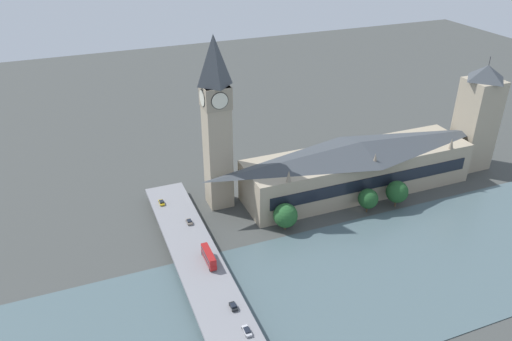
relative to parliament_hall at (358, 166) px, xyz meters
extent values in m
plane|color=#424442|center=(-15.79, 8.00, -11.98)|extent=(600.00, 600.00, 0.00)
cube|color=#4C6066|center=(-54.96, 8.00, -11.83)|extent=(66.34, 360.00, 0.30)
cube|color=tan|center=(0.06, 0.00, -2.51)|extent=(25.70, 106.19, 18.94)
cube|color=black|center=(-12.94, 0.00, -1.56)|extent=(0.40, 97.70, 5.68)
pyramid|color=#3D4247|center=(0.06, 0.00, 9.55)|extent=(25.19, 104.07, 5.18)
cone|color=gray|center=(-11.79, -40.35, 9.46)|extent=(2.20, 2.20, 5.00)
cone|color=gray|center=(-11.79, 0.00, 9.46)|extent=(2.20, 2.20, 5.00)
cone|color=gray|center=(-11.79, 40.35, 9.46)|extent=(2.20, 2.20, 5.00)
cube|color=tan|center=(11.90, 62.16, 15.16)|extent=(10.13, 10.13, 54.28)
cube|color=gray|center=(11.90, 62.16, 37.74)|extent=(10.73, 10.73, 9.11)
cylinder|color=black|center=(6.66, 62.16, 37.74)|extent=(0.50, 6.97, 6.97)
cylinder|color=silver|center=(6.55, 62.16, 37.74)|extent=(0.62, 6.46, 6.46)
cylinder|color=black|center=(17.13, 62.16, 37.74)|extent=(0.50, 6.97, 6.97)
cylinder|color=silver|center=(17.24, 62.16, 37.74)|extent=(0.62, 6.46, 6.46)
cylinder|color=black|center=(11.90, 56.92, 37.74)|extent=(6.97, 0.50, 6.97)
cylinder|color=silver|center=(11.90, 56.82, 37.74)|extent=(6.46, 0.62, 6.46)
cylinder|color=black|center=(11.90, 67.40, 37.74)|extent=(6.97, 0.50, 6.97)
cylinder|color=silver|center=(11.90, 67.50, 37.74)|extent=(6.46, 0.62, 6.46)
pyramid|color=#383D42|center=(11.90, 62.16, 52.29)|extent=(10.33, 10.33, 19.97)
cube|color=tan|center=(0.06, -64.77, 10.35)|extent=(15.35, 15.35, 44.66)
pyramid|color=#3D4247|center=(0.06, -64.77, 36.13)|extent=(15.35, 15.35, 6.91)
cylinder|color=#333338|center=(0.06, -64.77, 41.58)|extent=(0.30, 0.30, 4.00)
cube|color=slate|center=(-54.96, 83.47, -10.07)|extent=(3.00, 14.02, 3.83)
cube|color=slate|center=(2.67, 83.47, -10.07)|extent=(3.00, 14.02, 3.83)
cube|color=gray|center=(-54.96, 83.47, -7.55)|extent=(164.67, 16.50, 1.20)
cube|color=red|center=(-31.60, 80.22, -5.60)|extent=(11.41, 2.42, 1.87)
cube|color=black|center=(-31.60, 80.22, -5.23)|extent=(10.27, 2.48, 0.82)
cube|color=red|center=(-31.60, 80.22, -3.57)|extent=(11.18, 2.42, 2.19)
cube|color=black|center=(-31.60, 80.22, -3.46)|extent=(10.27, 2.48, 1.05)
cube|color=maroon|center=(-31.60, 80.22, -2.39)|extent=(11.07, 2.29, 0.16)
cylinder|color=black|center=(-26.73, 79.12, -6.43)|extent=(1.05, 0.28, 1.05)
cylinder|color=black|center=(-26.73, 81.32, -6.43)|extent=(1.05, 0.28, 1.05)
cylinder|color=black|center=(-36.36, 79.12, -6.43)|extent=(1.05, 0.28, 1.05)
cylinder|color=black|center=(-36.36, 81.32, -6.43)|extent=(1.05, 0.28, 1.05)
cube|color=slate|center=(-5.45, 80.39, -6.35)|extent=(3.91, 1.83, 0.71)
cube|color=black|center=(-5.56, 80.39, -5.76)|extent=(2.03, 1.65, 0.45)
cylinder|color=black|center=(-3.98, 79.56, -6.61)|extent=(0.70, 0.22, 0.70)
cylinder|color=black|center=(-3.98, 81.21, -6.61)|extent=(0.70, 0.22, 0.70)
cylinder|color=black|center=(-6.91, 79.56, -6.61)|extent=(0.70, 0.22, 0.70)
cylinder|color=black|center=(-6.91, 81.21, -6.61)|extent=(0.70, 0.22, 0.70)
cube|color=black|center=(-56.11, 79.69, -6.34)|extent=(3.86, 1.85, 0.72)
cube|color=black|center=(-56.22, 79.69, -5.72)|extent=(2.00, 1.66, 0.52)
cylinder|color=black|center=(-54.67, 78.86, -6.60)|extent=(0.70, 0.22, 0.70)
cylinder|color=black|center=(-54.67, 80.52, -6.60)|extent=(0.70, 0.22, 0.70)
cylinder|color=black|center=(-57.54, 78.86, -6.60)|extent=(0.70, 0.22, 0.70)
cylinder|color=black|center=(-57.54, 80.52, -6.60)|extent=(0.70, 0.22, 0.70)
cube|color=silver|center=(-67.10, 79.36, -6.36)|extent=(4.44, 1.79, 0.67)
cube|color=black|center=(-67.23, 79.36, -5.79)|extent=(2.31, 1.62, 0.46)
cylinder|color=black|center=(-65.38, 78.55, -6.59)|extent=(0.72, 0.22, 0.72)
cylinder|color=black|center=(-65.38, 80.16, -6.59)|extent=(0.72, 0.22, 0.72)
cylinder|color=black|center=(-68.82, 78.55, -6.59)|extent=(0.72, 0.22, 0.72)
cylinder|color=black|center=(-68.82, 80.16, -6.59)|extent=(0.72, 0.22, 0.72)
cube|color=gold|center=(12.82, 87.49, -6.41)|extent=(4.36, 1.87, 0.60)
cube|color=black|center=(12.69, 87.49, -5.82)|extent=(2.27, 1.69, 0.58)
cylinder|color=black|center=(14.53, 86.65, -6.62)|extent=(0.66, 0.22, 0.66)
cylinder|color=black|center=(14.53, 88.34, -6.62)|extent=(0.66, 0.22, 0.66)
cylinder|color=black|center=(11.10, 86.65, -6.62)|extent=(0.66, 0.22, 0.66)
cylinder|color=black|center=(11.10, 88.34, -6.62)|extent=(0.66, 0.22, 0.66)
cylinder|color=brown|center=(-16.90, 43.71, -10.76)|extent=(0.70, 0.70, 2.45)
sphere|color=#235628|center=(-16.90, 43.71, -5.31)|extent=(9.94, 9.94, 9.94)
cylinder|color=brown|center=(-18.99, -8.16, -10.34)|extent=(0.70, 0.70, 3.28)
sphere|color=#1E4C23|center=(-18.99, -8.16, -4.63)|extent=(9.59, 9.59, 9.59)
cylinder|color=brown|center=(-18.24, 5.83, -10.47)|extent=(0.70, 0.70, 3.02)
sphere|color=#1E4C23|center=(-18.24, 5.83, -5.31)|extent=(8.58, 8.58, 8.58)
camera|label=1|loc=(-167.35, 116.40, 106.07)|focal=35.00mm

